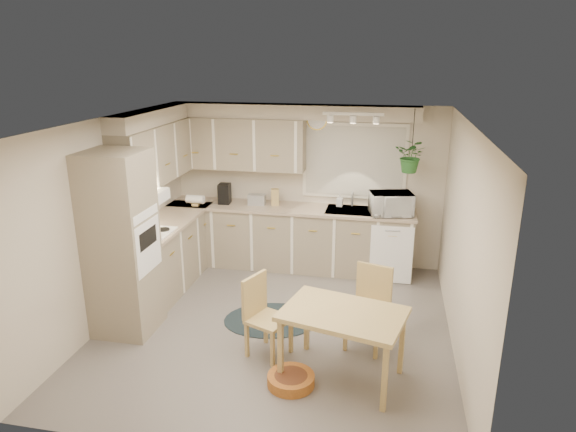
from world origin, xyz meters
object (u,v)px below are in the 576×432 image
object	(u,v)px
braided_rug	(272,320)
pet_bed	(291,380)
microwave	(391,201)
dining_table	(342,345)
chair_left	(269,318)
chair_back	(367,310)

from	to	relation	value
braided_rug	pet_bed	world-z (taller)	pet_bed
braided_rug	microwave	world-z (taller)	microwave
dining_table	chair_left	distance (m)	0.84
braided_rug	pet_bed	bearing A→B (deg)	-68.49
chair_left	braided_rug	distance (m)	0.85
chair_back	pet_bed	xyz separation A→B (m)	(-0.67, -0.84, -0.40)
chair_left	chair_back	xyz separation A→B (m)	(1.00, 0.36, 0.01)
chair_left	microwave	distance (m)	2.67
chair_left	chair_back	bearing A→B (deg)	132.46
pet_bed	microwave	bearing A→B (deg)	72.62
chair_back	chair_left	bearing A→B (deg)	36.52
dining_table	microwave	xyz separation A→B (m)	(0.40, 2.54, 0.77)
dining_table	microwave	distance (m)	2.68
dining_table	chair_back	distance (m)	0.65
dining_table	pet_bed	world-z (taller)	dining_table
braided_rug	pet_bed	size ratio (longest dim) A/B	2.50
braided_rug	chair_left	bearing A→B (deg)	-78.95
chair_back	microwave	bearing A→B (deg)	-78.83
chair_left	microwave	world-z (taller)	microwave
chair_left	pet_bed	bearing A→B (deg)	57.51
braided_rug	microwave	distance (m)	2.35
chair_left	braided_rug	bearing A→B (deg)	-146.13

